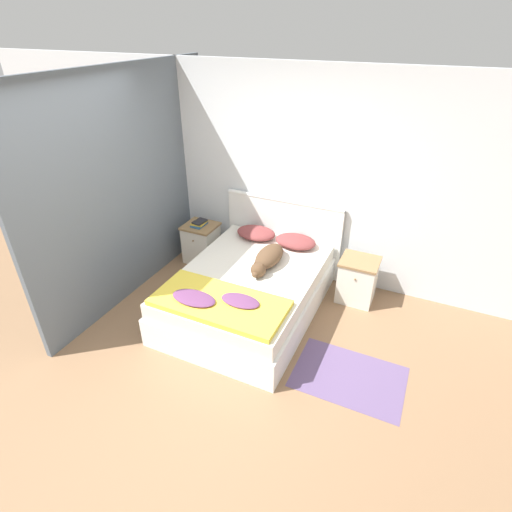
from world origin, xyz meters
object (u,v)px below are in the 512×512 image
object	(u,v)px
nightstand_right	(357,280)
book_stack	(199,223)
pillow_right	(296,241)
dog	(268,258)
bed	(249,292)
nightstand_left	(202,243)
pillow_left	(256,233)

from	to	relation	value
nightstand_right	book_stack	distance (m)	2.17
nightstand_right	pillow_right	bearing A→B (deg)	176.82
pillow_right	dog	distance (m)	0.56
bed	dog	distance (m)	0.44
nightstand_right	book_stack	world-z (taller)	book_stack
nightstand_right	book_stack	bearing A→B (deg)	-179.65
bed	dog	world-z (taller)	dog
nightstand_left	nightstand_right	size ratio (longest dim) A/B	1.00
pillow_right	book_stack	world-z (taller)	pillow_right
pillow_right	dog	world-z (taller)	dog
pillow_left	pillow_right	distance (m)	0.53
pillow_right	nightstand_right	bearing A→B (deg)	-3.18
pillow_left	book_stack	size ratio (longest dim) A/B	2.35
dog	pillow_left	bearing A→B (deg)	126.21
nightstand_right	dog	distance (m)	1.12
pillow_left	nightstand_left	bearing A→B (deg)	-176.82
nightstand_left	pillow_left	size ratio (longest dim) A/B	1.07
pillow_left	book_stack	world-z (taller)	pillow_left
nightstand_right	bed	bearing A→B (deg)	-145.72
nightstand_right	dog	size ratio (longest dim) A/B	0.72
bed	dog	xyz separation A→B (m)	(0.13, 0.23, 0.35)
nightstand_left	pillow_left	xyz separation A→B (m)	(0.81, 0.04, 0.31)
book_stack	pillow_left	bearing A→B (deg)	4.10
nightstand_left	pillow_right	size ratio (longest dim) A/B	1.07
pillow_left	dog	size ratio (longest dim) A/B	0.67
pillow_right	book_stack	xyz separation A→B (m)	(-1.34, -0.06, -0.00)
nightstand_left	dog	size ratio (longest dim) A/B	0.72
nightstand_left	nightstand_right	distance (m)	2.15
pillow_left	dog	bearing A→B (deg)	-53.79
nightstand_right	pillow_right	distance (m)	0.87
bed	nightstand_right	world-z (taller)	nightstand_right
pillow_left	pillow_right	world-z (taller)	same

